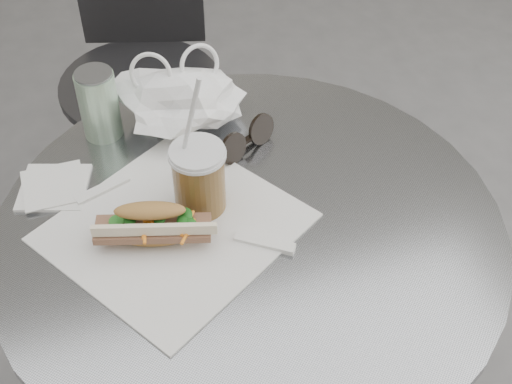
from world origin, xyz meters
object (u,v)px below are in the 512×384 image
object	(u,v)px
drink_can	(99,104)
cafe_table	(250,330)
banh_mi	(152,225)
sunglasses	(246,140)
chair_far	(148,117)
iced_coffee	(199,178)

from	to	relation	value
drink_can	cafe_table	bearing A→B (deg)	-57.92
banh_mi	drink_can	xyz separation A→B (m)	(-0.03, 0.26, 0.03)
cafe_table	sunglasses	distance (m)	0.34
drink_can	sunglasses	bearing A→B (deg)	-27.68
sunglasses	chair_far	bearing A→B (deg)	68.13
sunglasses	banh_mi	bearing A→B (deg)	-169.86
cafe_table	chair_far	bearing A→B (deg)	92.61
cafe_table	iced_coffee	bearing A→B (deg)	135.45
chair_far	iced_coffee	distance (m)	0.87
chair_far	cafe_table	bearing A→B (deg)	108.46
banh_mi	drink_can	world-z (taller)	drink_can
banh_mi	sunglasses	size ratio (longest dim) A/B	1.89
iced_coffee	drink_can	size ratio (longest dim) A/B	1.98
iced_coffee	chair_far	bearing A→B (deg)	88.26
cafe_table	drink_can	size ratio (longest dim) A/B	6.20
drink_can	chair_far	bearing A→B (deg)	75.54
iced_coffee	drink_can	world-z (taller)	iced_coffee
cafe_table	chair_far	distance (m)	0.81
iced_coffee	sunglasses	xyz separation A→B (m)	(0.10, 0.10, -0.04)
banh_mi	iced_coffee	bearing A→B (deg)	46.50
chair_far	banh_mi	xyz separation A→B (m)	(-0.10, -0.79, 0.44)
sunglasses	cafe_table	bearing A→B (deg)	-134.59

